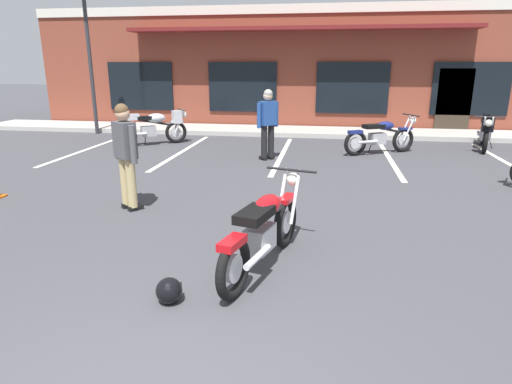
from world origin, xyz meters
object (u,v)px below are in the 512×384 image
(helmet_on_pavement, at_px, (169,291))
(person_in_shorts_foreground, at_px, (268,120))
(motorcycle_red_sportbike, at_px, (486,130))
(motorcycle_silver_naked, at_px, (381,136))
(person_in_black_shirt, at_px, (126,151))
(parking_lot_lamp_post, at_px, (85,31))
(motorcycle_blue_standard, at_px, (155,126))
(motorcycle_foreground_classic, at_px, (264,230))

(helmet_on_pavement, bearing_deg, person_in_shorts_foreground, 89.58)
(motorcycle_red_sportbike, distance_m, motorcycle_silver_naked, 3.02)
(motorcycle_red_sportbike, bearing_deg, person_in_black_shirt, -138.99)
(motorcycle_red_sportbike, xyz_separation_m, parking_lot_lamp_post, (-11.77, 0.85, 2.68))
(person_in_black_shirt, distance_m, person_in_shorts_foreground, 4.43)
(motorcycle_blue_standard, height_order, person_in_black_shirt, person_in_black_shirt)
(motorcycle_blue_standard, height_order, person_in_shorts_foreground, person_in_shorts_foreground)
(motorcycle_silver_naked, height_order, person_in_black_shirt, person_in_black_shirt)
(motorcycle_silver_naked, xyz_separation_m, person_in_black_shirt, (-4.44, -5.29, 0.49))
(person_in_shorts_foreground, xyz_separation_m, parking_lot_lamp_post, (-6.16, 3.08, 2.26))
(motorcycle_foreground_classic, height_order, motorcycle_red_sportbike, same)
(person_in_black_shirt, height_order, helmet_on_pavement, person_in_black_shirt)
(motorcycle_red_sportbike, distance_m, person_in_shorts_foreground, 6.05)
(motorcycle_foreground_classic, distance_m, person_in_shorts_foreground, 5.91)
(helmet_on_pavement, bearing_deg, motorcycle_red_sportbike, 57.77)
(motorcycle_silver_naked, relative_size, person_in_black_shirt, 1.14)
(motorcycle_foreground_classic, distance_m, motorcycle_red_sportbike, 9.43)
(motorcycle_blue_standard, bearing_deg, person_in_black_shirt, -72.44)
(motorcycle_silver_naked, height_order, person_in_shorts_foreground, person_in_shorts_foreground)
(motorcycle_silver_naked, distance_m, parking_lot_lamp_post, 9.53)
(motorcycle_foreground_classic, bearing_deg, person_in_shorts_foreground, 97.29)
(motorcycle_red_sportbike, height_order, motorcycle_blue_standard, same)
(person_in_shorts_foreground, relative_size, parking_lot_lamp_post, 0.34)
(helmet_on_pavement, bearing_deg, motorcycle_foreground_classic, 48.68)
(motorcycle_foreground_classic, height_order, motorcycle_silver_naked, same)
(motorcycle_foreground_classic, xyz_separation_m, person_in_black_shirt, (-2.42, 1.75, 0.49))
(person_in_black_shirt, distance_m, helmet_on_pavement, 3.21)
(motorcycle_foreground_classic, relative_size, parking_lot_lamp_post, 0.42)
(motorcycle_red_sportbike, xyz_separation_m, motorcycle_blue_standard, (-9.06, -0.70, 0.00))
(motorcycle_foreground_classic, relative_size, motorcycle_red_sportbike, 1.00)
(helmet_on_pavement, height_order, parking_lot_lamp_post, parking_lot_lamp_post)
(motorcycle_silver_naked, xyz_separation_m, motorcycle_blue_standard, (-6.22, 0.35, 0.07))
(person_in_black_shirt, relative_size, helmet_on_pavement, 6.44)
(motorcycle_foreground_classic, height_order, motorcycle_blue_standard, same)
(motorcycle_silver_naked, bearing_deg, motorcycle_blue_standard, 176.83)
(motorcycle_blue_standard, relative_size, helmet_on_pavement, 6.98)
(motorcycle_foreground_classic, relative_size, person_in_black_shirt, 1.23)
(motorcycle_blue_standard, bearing_deg, motorcycle_foreground_classic, -60.36)
(motorcycle_foreground_classic, bearing_deg, person_in_black_shirt, 144.14)
(motorcycle_foreground_classic, distance_m, person_in_black_shirt, 3.02)
(motorcycle_silver_naked, relative_size, motorcycle_blue_standard, 1.05)
(motorcycle_silver_naked, distance_m, person_in_black_shirt, 6.92)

